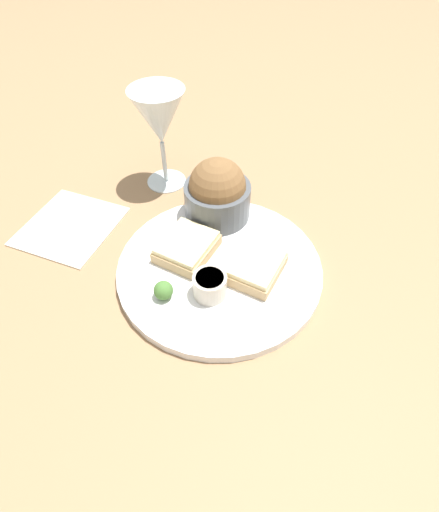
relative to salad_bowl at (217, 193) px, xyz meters
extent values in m
plane|color=#93704C|center=(-0.10, -0.05, -0.06)|extent=(4.00, 4.00, 0.00)
cylinder|color=white|center=(-0.10, -0.05, -0.05)|extent=(0.30, 0.30, 0.01)
cylinder|color=#4C5156|center=(0.00, 0.00, -0.02)|extent=(0.11, 0.11, 0.06)
sphere|color=brown|center=(0.00, 0.00, 0.01)|extent=(0.09, 0.09, 0.09)
cylinder|color=beige|center=(-0.15, -0.07, -0.03)|extent=(0.05, 0.05, 0.03)
cylinder|color=tan|center=(-0.15, -0.07, -0.01)|extent=(0.04, 0.04, 0.01)
cube|color=tan|center=(-0.10, 0.00, -0.04)|extent=(0.09, 0.07, 0.02)
cube|color=beige|center=(-0.10, 0.00, -0.02)|extent=(0.08, 0.07, 0.01)
cube|color=tan|center=(-0.09, -0.11, -0.04)|extent=(0.08, 0.07, 0.02)
cube|color=beige|center=(-0.09, -0.11, -0.02)|extent=(0.08, 0.06, 0.01)
cylinder|color=silver|center=(0.05, 0.13, -0.06)|extent=(0.07, 0.07, 0.01)
cylinder|color=silver|center=(0.05, 0.13, -0.01)|extent=(0.01, 0.01, 0.08)
cone|color=silver|center=(0.05, 0.13, 0.07)|extent=(0.09, 0.09, 0.09)
sphere|color=#477533|center=(-0.18, -0.01, -0.03)|extent=(0.03, 0.03, 0.03)
cube|color=beige|center=(-0.13, 0.21, -0.06)|extent=(0.16, 0.16, 0.01)
camera|label=1|loc=(-0.44, -0.23, 0.40)|focal=28.00mm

